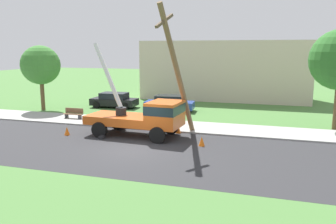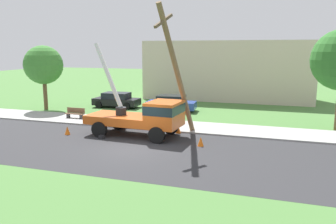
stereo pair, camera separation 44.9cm
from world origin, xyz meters
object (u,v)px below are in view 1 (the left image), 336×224
(utility_truck, at_px, (146,115))
(parked_sedan_blue, at_px, (170,103))
(park_bench, at_px, (74,114))
(roadside_tree_near, at_px, (41,65))
(traffic_cone_behind, at_px, (67,131))
(parked_sedan_black, at_px, (114,100))
(leaning_utility_pole, at_px, (177,71))
(traffic_cone_curbside, at_px, (178,129))
(traffic_cone_ahead, at_px, (202,141))

(utility_truck, height_order, parked_sedan_blue, utility_truck)
(park_bench, relative_size, roadside_tree_near, 0.27)
(utility_truck, distance_m, roadside_tree_near, 14.40)
(parked_sedan_blue, distance_m, roadside_tree_near, 12.16)
(traffic_cone_behind, height_order, parked_sedan_black, parked_sedan_black)
(parked_sedan_blue, bearing_deg, leaning_utility_pole, -70.44)
(parked_sedan_black, bearing_deg, parked_sedan_blue, -2.81)
(traffic_cone_behind, distance_m, park_bench, 5.14)
(leaning_utility_pole, bearing_deg, park_bench, 162.15)
(utility_truck, xyz_separation_m, park_bench, (-7.46, 3.43, -0.95))
(traffic_cone_curbside, bearing_deg, roadside_tree_near, 160.76)
(roadside_tree_near, bearing_deg, parked_sedan_blue, 13.90)
(utility_truck, relative_size, traffic_cone_ahead, 12.05)
(traffic_cone_behind, bearing_deg, traffic_cone_curbside, 21.07)
(parked_sedan_black, xyz_separation_m, park_bench, (-0.61, -6.14, -0.25))
(parked_sedan_black, distance_m, parked_sedan_blue, 5.63)
(traffic_cone_behind, bearing_deg, roadside_tree_near, 134.43)
(traffic_cone_behind, bearing_deg, parked_sedan_blue, 69.60)
(traffic_cone_curbside, height_order, parked_sedan_blue, parked_sedan_blue)
(parked_sedan_blue, bearing_deg, park_bench, -136.76)
(traffic_cone_behind, distance_m, parked_sedan_blue, 11.13)
(roadside_tree_near, bearing_deg, traffic_cone_curbside, -19.24)
(park_bench, bearing_deg, leaning_utility_pole, -17.85)
(traffic_cone_behind, xyz_separation_m, park_bench, (-2.36, 4.56, 0.18))
(traffic_cone_curbside, xyz_separation_m, parked_sedan_blue, (-2.95, 7.79, 0.43))
(traffic_cone_behind, relative_size, traffic_cone_curbside, 1.00)
(parked_sedan_black, bearing_deg, traffic_cone_ahead, -44.89)
(utility_truck, height_order, roadside_tree_near, utility_truck)
(traffic_cone_ahead, xyz_separation_m, parked_sedan_blue, (-5.06, 10.37, 0.43))
(utility_truck, relative_size, roadside_tree_near, 1.15)
(traffic_cone_curbside, relative_size, parked_sedan_black, 0.13)
(traffic_cone_behind, height_order, traffic_cone_curbside, same)
(traffic_cone_behind, bearing_deg, park_bench, 117.35)
(traffic_cone_behind, height_order, roadside_tree_near, roadside_tree_near)
(utility_truck, xyz_separation_m, parked_sedan_black, (-6.85, 9.57, -0.70))
(traffic_cone_curbside, xyz_separation_m, parked_sedan_black, (-8.57, 8.07, 0.43))
(traffic_cone_ahead, xyz_separation_m, traffic_cone_behind, (-8.94, -0.06, 0.00))
(traffic_cone_curbside, height_order, parked_sedan_black, parked_sedan_black)
(utility_truck, bearing_deg, traffic_cone_behind, -167.53)
(traffic_cone_ahead, bearing_deg, utility_truck, 164.35)
(utility_truck, bearing_deg, leaning_utility_pole, 11.86)
(parked_sedan_black, bearing_deg, utility_truck, -54.39)
(traffic_cone_curbside, height_order, park_bench, park_bench)
(traffic_cone_curbside, bearing_deg, parked_sedan_black, 136.73)
(utility_truck, relative_size, traffic_cone_curbside, 12.05)
(traffic_cone_ahead, distance_m, parked_sedan_black, 15.08)
(traffic_cone_ahead, relative_size, park_bench, 0.35)
(traffic_cone_behind, xyz_separation_m, traffic_cone_curbside, (6.82, 2.63, 0.00))
(traffic_cone_ahead, relative_size, traffic_cone_curbside, 1.00)
(utility_truck, distance_m, traffic_cone_ahead, 4.13)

